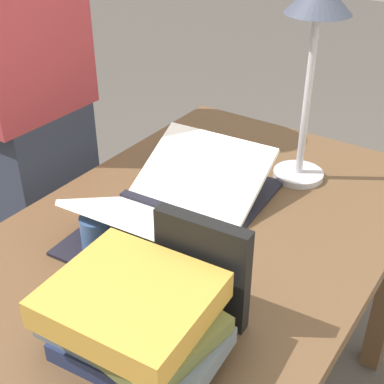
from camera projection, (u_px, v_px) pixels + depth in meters
The scene contains 7 objects.
reading_desk at pixel (201, 264), 1.25m from camera, with size 1.17×0.77×0.74m.
open_book at pixel (177, 204), 1.21m from camera, with size 0.54×0.35×0.12m.
book_stack_tall at pixel (133, 320), 0.84m from camera, with size 0.24×0.30×0.15m.
book_standing_upright at pixel (202, 269), 0.91m from camera, with size 0.04×0.17×0.20m.
reading_lamp at pixel (316, 30), 1.18m from camera, with size 0.15×0.15×0.49m.
coffee_mug at pixel (97, 233), 1.10m from camera, with size 0.07×0.10×0.08m.
person_reader at pixel (31, 104), 1.56m from camera, with size 0.36×0.21×1.68m.
Camera 1 is at (0.82, 0.53, 1.43)m, focal length 50.00 mm.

